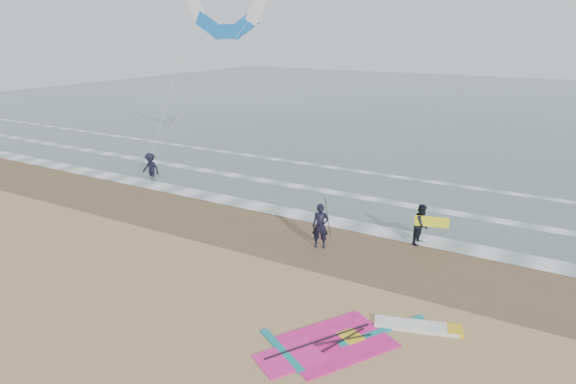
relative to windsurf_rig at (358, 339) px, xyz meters
The scene contains 11 objects.
ground 4.38m from the windsurf_rig, behind, with size 120.00×120.00×0.00m, color tan.
sea_water 47.71m from the windsurf_rig, 95.23° to the left, with size 120.00×80.00×0.02m, color #47605E.
wet_sand_band 7.02m from the windsurf_rig, 128.29° to the left, with size 120.00×5.00×0.01m, color brown.
foam_waterline 10.87m from the windsurf_rig, 113.61° to the left, with size 120.00×9.15×0.02m.
windsurf_rig is the anchor object (origin of this frame).
person_standing 6.32m from the windsurf_rig, 126.71° to the left, with size 0.64×0.42×1.75m, color black.
person_walking 7.41m from the windsurf_rig, 93.88° to the left, with size 0.79×0.61×1.62m, color black.
person_wading 18.86m from the windsurf_rig, 151.74° to the left, with size 1.13×0.65×1.75m, color black.
held_pole 6.21m from the windsurf_rig, 124.44° to the left, with size 0.17×0.86×1.82m.
carried_kiteboard 7.32m from the windsurf_rig, 90.78° to the left, with size 1.30×0.51×0.39m.
surf_kite 20.46m from the windsurf_rig, 137.34° to the left, with size 5.83×3.78×8.97m.
Camera 1 is at (8.87, -10.89, 8.08)m, focal length 32.00 mm.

